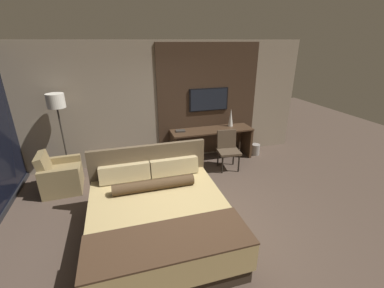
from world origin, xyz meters
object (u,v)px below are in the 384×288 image
(desk_chair, at_px, (228,146))
(waste_bin, at_px, (255,149))
(tv, at_px, (209,100))
(desk, at_px, (211,138))
(vase_tall, at_px, (231,118))
(bed, at_px, (160,219))
(floor_lamp, at_px, (57,108))
(book, at_px, (180,131))
(armchair_by_window, at_px, (61,177))

(desk_chair, relative_size, waste_bin, 3.14)
(tv, height_order, waste_bin, tv)
(desk, bearing_deg, vase_tall, 8.49)
(bed, height_order, tv, tv)
(bed, height_order, floor_lamp, floor_lamp)
(vase_tall, xyz_separation_m, book, (-1.31, -0.05, -0.20))
(bed, distance_m, desk, 3.02)
(armchair_by_window, height_order, floor_lamp, floor_lamp)
(tv, distance_m, waste_bin, 1.81)
(desk_chair, relative_size, armchair_by_window, 1.09)
(floor_lamp, height_order, book, floor_lamp)
(desk_chair, xyz_separation_m, book, (-0.96, 0.61, 0.27))
(bed, distance_m, waste_bin, 3.74)
(tv, distance_m, book, 1.03)
(tv, bearing_deg, floor_lamp, -175.54)
(bed, xyz_separation_m, tv, (1.72, 2.70, 1.10))
(armchair_by_window, bearing_deg, tv, -78.93)
(armchair_by_window, relative_size, floor_lamp, 0.44)
(floor_lamp, xyz_separation_m, book, (2.52, 0.05, -0.74))
(desk, xyz_separation_m, floor_lamp, (-3.29, -0.03, 1.00))
(desk, bearing_deg, desk_chair, -71.87)
(bed, height_order, desk_chair, bed)
(desk_chair, distance_m, vase_tall, 0.88)
(desk, xyz_separation_m, book, (-0.77, 0.03, 0.26))
(desk, distance_m, armchair_by_window, 3.41)
(desk, distance_m, waste_bin, 1.26)
(vase_tall, relative_size, book, 1.85)
(bed, relative_size, floor_lamp, 1.16)
(bed, bearing_deg, vase_tall, 48.53)
(desk, relative_size, vase_tall, 4.55)
(waste_bin, bearing_deg, bed, -141.15)
(vase_tall, bearing_deg, floor_lamp, -178.40)
(armchair_by_window, bearing_deg, book, -79.40)
(desk, height_order, desk_chair, desk_chair)
(vase_tall, height_order, book, vase_tall)
(desk_chair, height_order, armchair_by_window, desk_chair)
(tv, xyz_separation_m, waste_bin, (1.19, -0.36, -1.31))
(tv, distance_m, desk_chair, 1.25)
(desk, bearing_deg, bed, -124.79)
(vase_tall, relative_size, waste_bin, 1.56)
(tv, bearing_deg, bed, -122.45)
(armchair_by_window, xyz_separation_m, vase_tall, (3.89, 0.64, 0.72))
(bed, relative_size, tv, 2.16)
(bed, xyz_separation_m, desk, (1.72, 2.47, 0.18))
(waste_bin, bearing_deg, floor_lamp, 178.73)
(bed, xyz_separation_m, waste_bin, (2.91, 2.35, -0.21))
(armchair_by_window, bearing_deg, waste_bin, -86.72)
(vase_tall, distance_m, waste_bin, 1.10)
(waste_bin, bearing_deg, vase_tall, 162.57)
(desk_chair, relative_size, vase_tall, 2.01)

